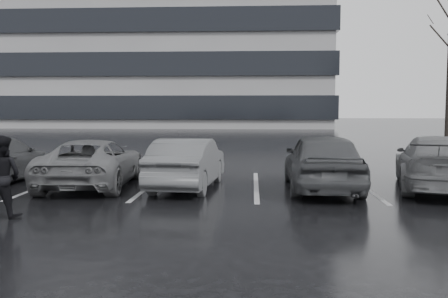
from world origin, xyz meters
The scene contains 8 objects.
ground centered at (0.00, 0.00, 0.00)m, with size 160.00×160.00×0.00m, color black.
office_building centered at (-22.00, 48.00, 14.34)m, with size 61.00×26.00×29.00m.
car_main centered at (2.24, 1.94, 0.73)m, with size 1.73×4.29×1.46m, color black.
car_west_a centered at (-1.16, 2.08, 0.64)m, with size 1.36×3.89×1.28m, color #323235.
car_west_b centered at (-3.69, 2.23, 0.62)m, with size 2.04×4.43×1.23m, color #464649.
car_east centered at (5.14, 2.18, 0.68)m, with size 1.91×4.70×1.36m, color #464649.
pedestrian_right centered at (-4.22, -1.48, 0.77)m, with size 0.75×0.59×1.55m, color black.
stall_stripes centered at (-0.80, 2.50, 0.00)m, with size 19.72×5.00×0.00m.
Camera 1 is at (0.49, -10.53, 2.09)m, focal length 40.00 mm.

